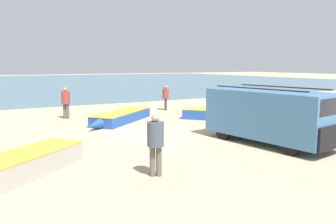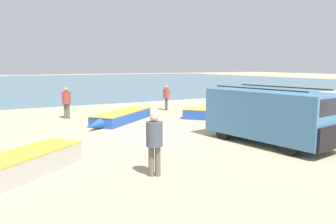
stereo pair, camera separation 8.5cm
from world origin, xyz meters
The scene contains 9 objects.
ground_plane centered at (0.00, 0.00, 0.00)m, with size 200.00×200.00×0.00m, color tan.
sea_water centered at (0.00, 52.00, 0.00)m, with size 120.00×80.00×0.01m, color #477084.
parked_van centered at (3.42, -3.71, 1.15)m, with size 2.72×5.25×2.20m.
fishing_rowboat_0 centered at (5.29, 1.83, 0.29)m, with size 3.80×3.91×0.57m.
fishing_rowboat_1 centered at (-5.50, -3.32, 0.31)m, with size 4.84×4.16×0.63m.
fishing_rowboat_2 centered at (0.07, 3.66, 0.28)m, with size 4.69×4.19×0.55m.
fisherman_0 centered at (-2.15, -4.99, 1.05)m, with size 0.46×0.46×1.75m.
fisherman_1 centered at (-2.23, 6.22, 1.07)m, with size 0.47×0.47×1.79m.
fisherman_2 centered at (4.44, 6.62, 1.00)m, with size 0.44×0.44×1.67m.
Camera 1 is at (-6.04, -12.77, 3.03)m, focal length 35.00 mm.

